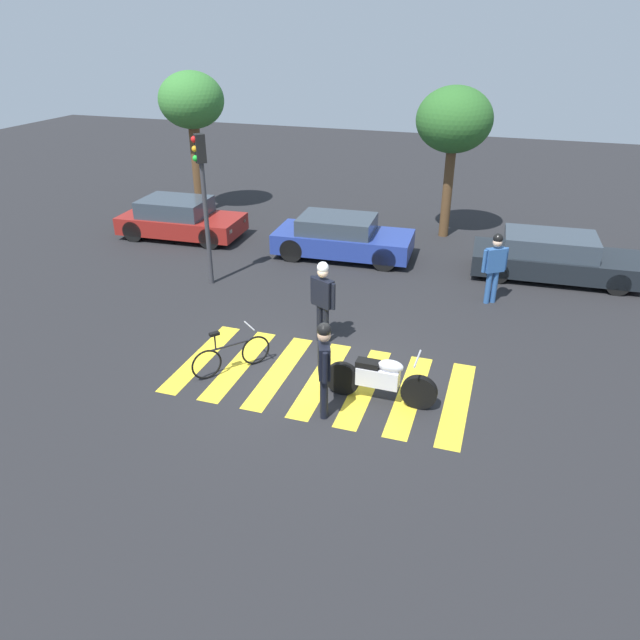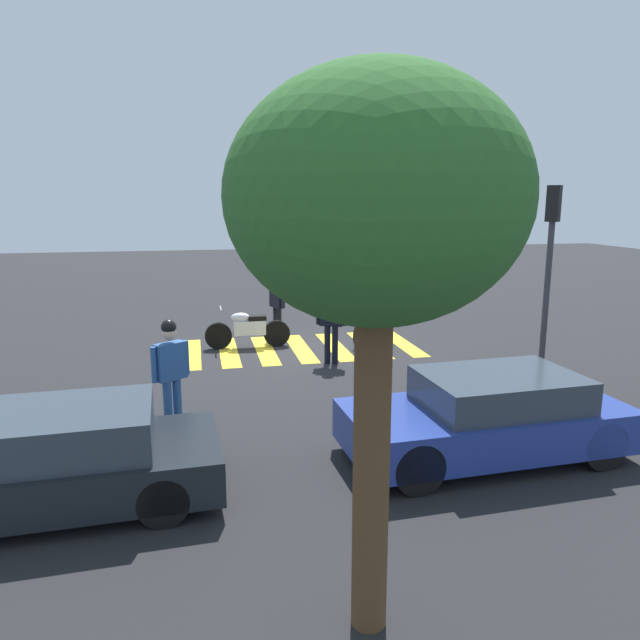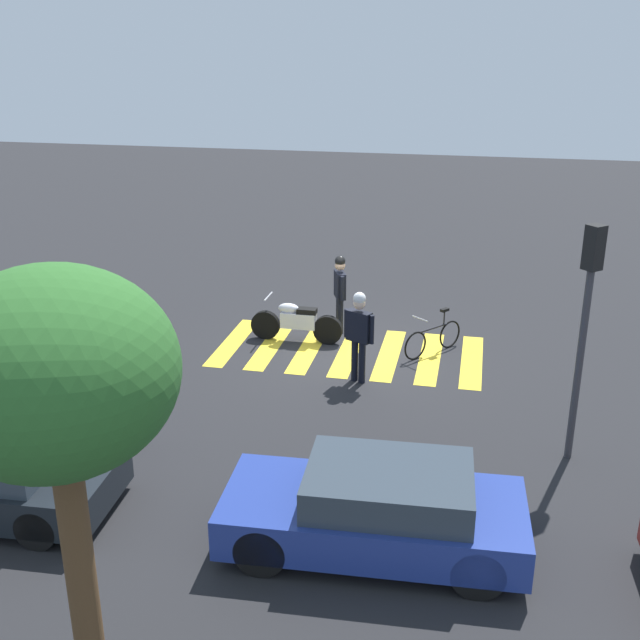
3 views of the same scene
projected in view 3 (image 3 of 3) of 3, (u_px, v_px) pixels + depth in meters
ground_plane at (349, 351)px, 17.28m from camera, size 60.00×60.00×0.00m
police_motorcycle at (297, 322)px, 17.70m from camera, size 2.15×0.62×1.05m
leaning_bicycle at (433, 338)px, 17.06m from camera, size 1.14×1.36×0.98m
officer_on_foot at (340, 288)px, 18.02m from camera, size 0.37×0.66×1.88m
officer_by_motorcycle at (359, 330)px, 15.42m from camera, size 0.65×0.40×1.91m
pedestrian_bystander at (127, 387)px, 13.07m from camera, size 0.58×0.45×1.85m
crosswalk_stripes at (349, 351)px, 17.28m from camera, size 5.85×2.91×0.01m
car_blue_hatchback at (377, 510)px, 10.51m from camera, size 4.18×1.98×1.25m
traffic_light_pole at (587, 306)px, 12.09m from camera, size 0.35×0.34×3.97m
street_tree_mid at (55, 377)px, 7.22m from camera, size 2.36×2.36×4.74m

